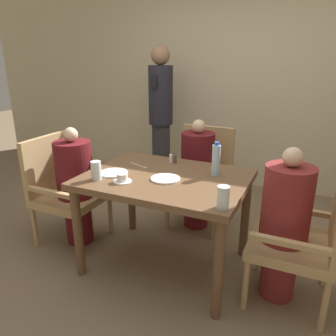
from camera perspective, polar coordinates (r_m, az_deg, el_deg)
name	(u,v)px	position (r m, az deg, el deg)	size (l,w,h in m)	color
ground_plane	(166,263)	(2.85, -0.40, -16.22)	(16.00, 16.00, 0.00)	#7A664C
wall_back	(236,76)	(4.33, 11.79, 15.37)	(8.00, 0.06, 2.80)	beige
dining_table	(166,189)	(2.52, -0.43, -3.61)	(1.22, 0.92, 0.78)	brown
chair_left_side	(63,187)	(3.13, -17.87, -3.10)	(0.55, 0.55, 0.97)	tan
diner_in_left_chair	(76,185)	(3.02, -15.81, -2.92)	(0.32, 0.32, 1.07)	#5B1419
chair_far_side	(202,173)	(3.34, 5.95, -0.83)	(0.55, 0.55, 0.97)	tan
diner_in_far_chair	(197,173)	(3.20, 5.10, -0.95)	(0.32, 0.32, 1.09)	#5B1419
chair_right_side	(307,236)	(2.39, 23.07, -10.79)	(0.55, 0.55, 0.97)	tan
diner_in_right_chair	(284,224)	(2.37, 19.57, -9.19)	(0.32, 0.32, 1.10)	maroon
standing_host	(161,114)	(4.15, -1.26, 9.34)	(0.30, 0.34, 1.76)	#2D2D33
plate_main_left	(114,173)	(2.57, -9.45, -0.83)	(0.22, 0.22, 0.01)	white
plate_main_right	(165,179)	(2.42, -0.46, -1.86)	(0.22, 0.22, 0.01)	white
teacup_with_saucer	(122,178)	(2.38, -7.98, -1.81)	(0.14, 0.14, 0.06)	white
water_bottle	(216,160)	(2.49, 8.37, 1.41)	(0.06, 0.06, 0.26)	#A3C6DB
glass_tall_near	(96,170)	(2.45, -12.40, -0.43)	(0.08, 0.08, 0.14)	silver
glass_tall_mid	(223,197)	(1.97, 9.58, -5.06)	(0.08, 0.08, 0.14)	silver
salt_shaker	(171,159)	(2.79, 0.50, 1.65)	(0.03, 0.03, 0.07)	white
pepper_shaker	(175,159)	(2.77, 1.24, 1.52)	(0.03, 0.03, 0.07)	#4C3D2D
fork_beside_plate	(140,166)	(2.72, -4.92, 0.39)	(0.19, 0.09, 0.00)	silver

